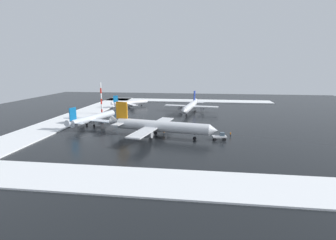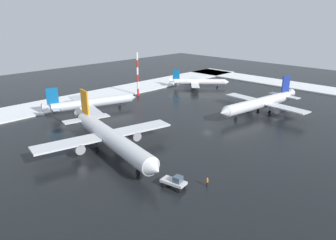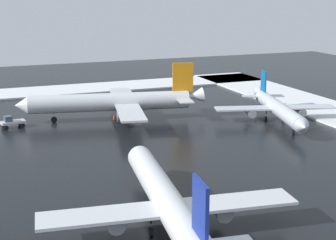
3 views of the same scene
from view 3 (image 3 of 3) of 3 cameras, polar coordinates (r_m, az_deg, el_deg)
ground_plane at (r=79.03m, az=-2.25°, el=-5.27°), size 240.00×240.00×0.00m
snow_bank_right at (r=142.01m, az=-11.21°, el=3.30°), size 14.00×116.00×0.39m
airplane_far_rear at (r=107.27m, az=-5.94°, el=2.01°), size 32.64×39.02×11.65m
airplane_distant_tail at (r=106.97m, az=12.10°, el=1.26°), size 29.88×25.12×9.03m
airplane_parked_starboard at (r=58.80m, az=-0.27°, el=-8.71°), size 34.84×29.02×10.35m
pushback_tug at (r=105.45m, az=-16.94°, el=-0.18°), size 2.99×4.92×2.50m
ground_crew_by_nose_gear at (r=104.67m, az=-6.00°, el=0.09°), size 0.36×0.36×1.71m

